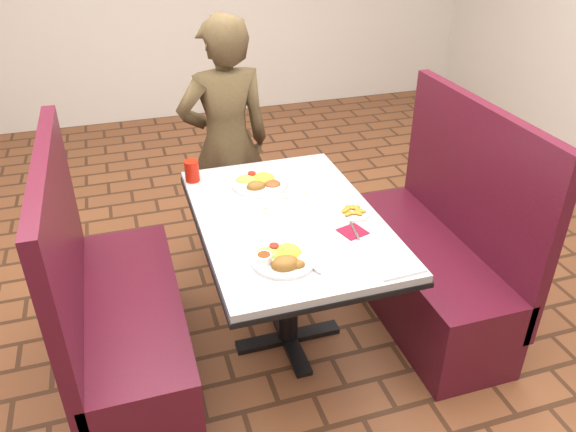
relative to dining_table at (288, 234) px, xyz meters
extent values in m
plane|color=brown|center=(0.00, 0.00, -0.65)|extent=(7.00, 7.00, 0.00)
cube|color=#A8AAAC|center=(0.00, 0.00, 0.08)|extent=(0.80, 1.20, 0.03)
cube|color=black|center=(0.00, 0.00, 0.05)|extent=(0.81, 1.21, 0.02)
cylinder|color=black|center=(0.00, 0.00, -0.30)|extent=(0.10, 0.10, 0.69)
cube|color=black|center=(0.00, 0.00, -0.64)|extent=(0.55, 0.08, 0.03)
cube|color=black|center=(0.00, 0.00, -0.64)|extent=(0.08, 0.55, 0.03)
cube|color=#521222|center=(-0.75, 0.00, -0.43)|extent=(0.45, 1.20, 0.45)
cube|color=#521222|center=(-0.97, 0.00, 0.05)|extent=(0.06, 1.20, 0.95)
cube|color=#521222|center=(0.75, 0.00, -0.43)|extent=(0.45, 1.20, 0.45)
cube|color=#521222|center=(0.97, 0.00, 0.05)|extent=(0.06, 1.20, 0.95)
imported|color=brown|center=(-0.10, 0.89, 0.09)|extent=(0.57, 0.40, 1.49)
cylinder|color=white|center=(-0.12, -0.33, 0.10)|extent=(0.26, 0.26, 0.02)
ellipsoid|color=yellow|center=(-0.09, -0.30, 0.14)|extent=(0.11, 0.11, 0.05)
ellipsoid|color=#8BAF46|center=(-0.17, -0.28, 0.13)|extent=(0.11, 0.09, 0.03)
cylinder|color=red|center=(-0.14, -0.27, 0.13)|extent=(0.04, 0.04, 0.01)
ellipsoid|color=#8F5E24|center=(-0.13, -0.39, 0.14)|extent=(0.11, 0.09, 0.07)
ellipsoid|color=#8F5E24|center=(-0.09, -0.40, 0.13)|extent=(0.06, 0.05, 0.04)
cylinder|color=white|center=(-0.21, -0.34, 0.13)|extent=(0.06, 0.06, 0.04)
cylinder|color=brown|center=(-0.21, -0.34, 0.15)|extent=(0.05, 0.05, 0.00)
cylinder|color=white|center=(-0.05, 0.33, 0.10)|extent=(0.28, 0.28, 0.02)
ellipsoid|color=yellow|center=(-0.01, 0.37, 0.14)|extent=(0.11, 0.11, 0.05)
ellipsoid|color=#8BAF46|center=(-0.10, 0.38, 0.13)|extent=(0.11, 0.09, 0.04)
cylinder|color=red|center=(-0.07, 0.40, 0.13)|extent=(0.04, 0.04, 0.01)
ellipsoid|color=brown|center=(0.01, 0.30, 0.13)|extent=(0.08, 0.08, 0.03)
ellipsoid|color=#8F5E24|center=(-0.08, 0.28, 0.14)|extent=(0.09, 0.07, 0.06)
cylinder|color=white|center=(0.29, -0.07, 0.10)|extent=(0.16, 0.16, 0.01)
cube|color=maroon|center=(0.23, -0.21, 0.10)|extent=(0.13, 0.13, 0.00)
cube|color=silver|center=(0.24, -0.21, 0.10)|extent=(0.03, 0.14, 0.00)
cylinder|color=red|center=(-0.36, 0.49, 0.15)|extent=(0.07, 0.07, 0.11)
cube|color=white|center=(0.29, -0.51, 0.10)|extent=(0.20, 0.15, 0.01)
cube|color=silver|center=(-0.04, -0.39, 0.11)|extent=(0.07, 0.15, 0.00)
cube|color=silver|center=(-0.10, -0.38, 0.11)|extent=(0.05, 0.16, 0.00)
camera|label=1|loc=(-0.66, -2.10, 1.39)|focal=35.00mm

